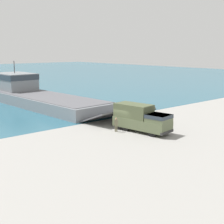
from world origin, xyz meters
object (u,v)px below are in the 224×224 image
object	(u,v)px
soldier_on_ramp	(116,124)
military_truck	(141,118)
mooring_bollard	(141,113)
landing_craft	(34,94)

from	to	relation	value
soldier_on_ramp	military_truck	bearing A→B (deg)	-86.13
soldier_on_ramp	mooring_bollard	bearing A→B (deg)	-22.64
soldier_on_ramp	mooring_bollard	distance (m)	9.80
military_truck	mooring_bollard	size ratio (longest dim) A/B	10.32
landing_craft	mooring_bollard	xyz separation A→B (m)	(7.06, -20.25, -1.42)
military_truck	soldier_on_ramp	distance (m)	3.05
landing_craft	mooring_bollard	distance (m)	21.50
military_truck	landing_craft	bearing A→B (deg)	173.19
landing_craft	mooring_bollard	bearing A→B (deg)	-74.21
mooring_bollard	soldier_on_ramp	bearing A→B (deg)	-153.44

